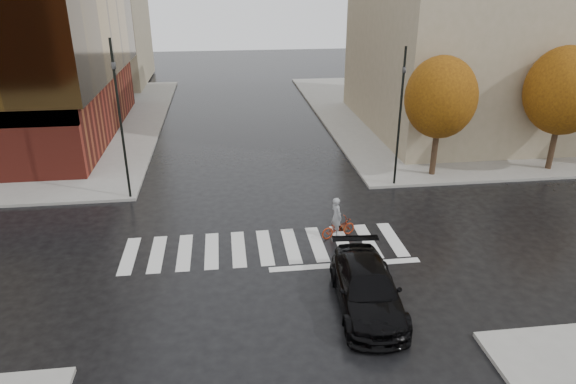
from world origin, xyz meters
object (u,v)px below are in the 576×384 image
object	(u,v)px
traffic_light_ne	(401,109)
traffic_light_nw	(119,110)
cyclist	(337,224)
sedan	(367,288)
fire_hydrant	(72,168)

from	to	relation	value
traffic_light_ne	traffic_light_nw	bearing A→B (deg)	-7.16
traffic_light_ne	cyclist	bearing A→B (deg)	43.74
sedan	fire_hydrant	bearing A→B (deg)	136.87
sedan	cyclist	world-z (taller)	cyclist
traffic_light_nw	fire_hydrant	distance (m)	6.64
sedan	cyclist	bearing A→B (deg)	92.71
sedan	traffic_light_nw	distance (m)	14.49
cyclist	traffic_light_nw	bearing A→B (deg)	41.75
traffic_light_nw	cyclist	bearing A→B (deg)	85.87
sedan	traffic_light_ne	size ratio (longest dim) A/B	0.71
traffic_light_nw	fire_hydrant	bearing A→B (deg)	-110.15
cyclist	traffic_light_nw	xyz separation A→B (m)	(-9.48, 5.25, 3.97)
sedan	traffic_light_nw	bearing A→B (deg)	136.08
sedan	traffic_light_nw	size ratio (longest dim) A/B	0.66
cyclist	fire_hydrant	bearing A→B (deg)	36.55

